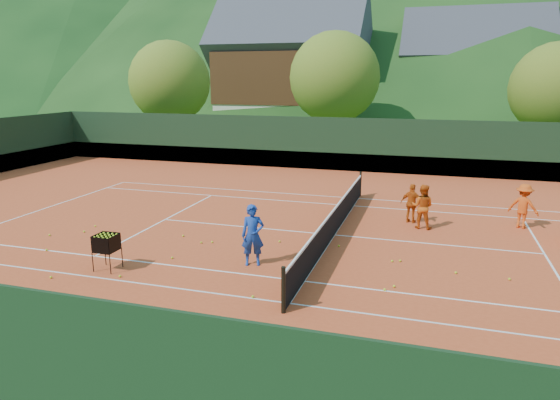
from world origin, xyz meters
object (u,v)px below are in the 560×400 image
(chalet_left, at_px, (291,73))
(chalet_mid, at_px, (472,80))
(coach, at_px, (253,235))
(student_b, at_px, (412,203))
(student_d, at_px, (523,206))
(student_a, at_px, (422,206))
(ball_hopper, at_px, (106,244))
(tennis_net, at_px, (335,221))

(chalet_left, height_order, chalet_mid, chalet_left)
(coach, xyz_separation_m, student_b, (4.06, 5.67, -0.15))
(student_d, xyz_separation_m, chalet_mid, (-0.15, 31.23, 4.18))
(coach, distance_m, student_a, 6.74)
(student_d, bearing_deg, student_a, 40.74)
(coach, bearing_deg, ball_hopper, -177.62)
(tennis_net, distance_m, ball_hopper, 7.27)
(chalet_mid, bearing_deg, student_d, -89.73)
(coach, xyz_separation_m, tennis_net, (1.67, 3.38, -0.37))
(student_a, relative_size, chalet_mid, 0.12)
(student_a, height_order, chalet_left, chalet_left)
(student_a, xyz_separation_m, tennis_net, (-2.77, -1.69, -0.28))
(coach, xyz_separation_m, student_d, (7.82, 6.14, -0.09))
(student_a, distance_m, ball_hopper, 10.47)
(student_a, distance_m, student_d, 3.55)
(tennis_net, height_order, ball_hopper, tennis_net)
(coach, distance_m, chalet_mid, 38.37)
(tennis_net, bearing_deg, student_a, 31.48)
(chalet_left, bearing_deg, tennis_net, -71.57)
(student_d, bearing_deg, coach, 61.27)
(student_a, distance_m, student_b, 0.71)
(student_a, height_order, chalet_mid, chalet_mid)
(student_a, distance_m, tennis_net, 3.26)
(chalet_left, distance_m, chalet_mid, 16.51)
(ball_hopper, bearing_deg, student_b, 42.77)
(tennis_net, xyz_separation_m, ball_hopper, (-5.38, -4.89, 0.25))
(tennis_net, xyz_separation_m, chalet_mid, (6.00, 34.00, 4.47))
(ball_hopper, bearing_deg, student_d, 33.59)
(student_a, bearing_deg, tennis_net, 40.53)
(ball_hopper, bearing_deg, chalet_left, 97.55)
(coach, bearing_deg, student_a, 28.99)
(student_b, xyz_separation_m, chalet_mid, (3.61, 31.70, 4.25))
(student_d, bearing_deg, tennis_net, 47.36)
(student_a, xyz_separation_m, chalet_mid, (3.23, 32.31, 4.19))
(student_a, height_order, tennis_net, student_a)
(student_a, relative_size, chalet_left, 0.11)
(student_a, bearing_deg, ball_hopper, 47.99)
(tennis_net, bearing_deg, chalet_left, 108.43)
(tennis_net, distance_m, chalet_left, 32.04)
(student_a, height_order, student_d, student_d)
(student_d, distance_m, ball_hopper, 13.83)
(ball_hopper, xyz_separation_m, chalet_mid, (11.38, 38.88, 4.22))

